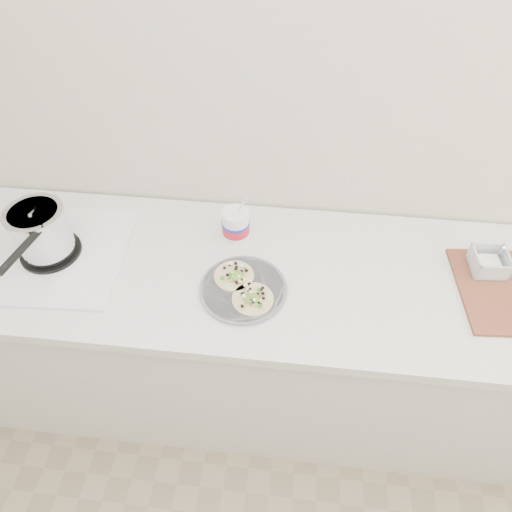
# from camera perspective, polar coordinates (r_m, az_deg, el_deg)

# --- Properties ---
(counter) EXTENTS (2.44, 0.66, 0.90)m
(counter) POSITION_cam_1_polar(r_m,az_deg,el_deg) (1.90, 0.24, -10.39)
(counter) COLOR silver
(counter) RESTS_ON ground
(stove) EXTENTS (0.52, 0.48, 0.24)m
(stove) POSITION_cam_1_polar(r_m,az_deg,el_deg) (1.67, -24.84, 1.92)
(stove) COLOR silver
(stove) RESTS_ON counter
(taco_plate) EXTENTS (0.28, 0.28, 0.04)m
(taco_plate) POSITION_cam_1_polar(r_m,az_deg,el_deg) (1.46, -1.61, -3.91)
(taco_plate) COLOR slate
(taco_plate) RESTS_ON counter
(tub) EXTENTS (0.10, 0.10, 0.22)m
(tub) POSITION_cam_1_polar(r_m,az_deg,el_deg) (1.59, -2.48, 4.16)
(tub) COLOR white
(tub) RESTS_ON counter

